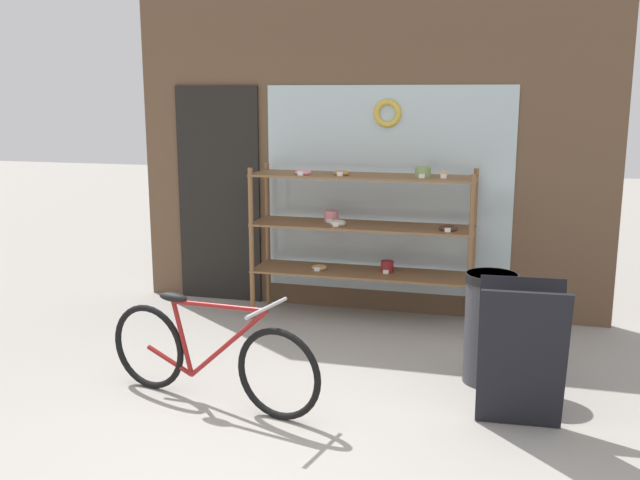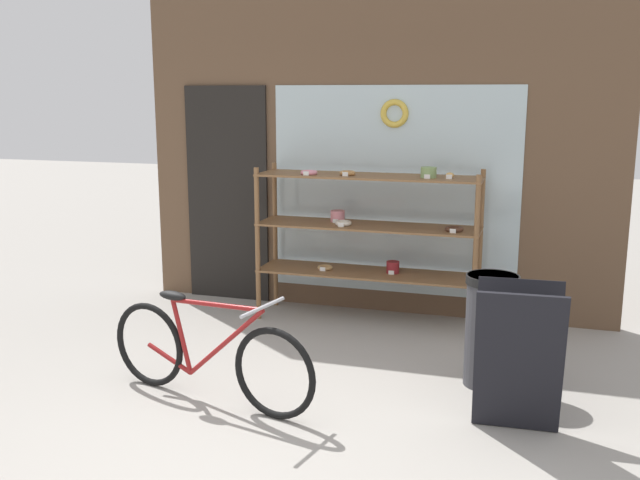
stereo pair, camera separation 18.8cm
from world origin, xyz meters
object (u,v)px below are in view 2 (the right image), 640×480
object	(u,v)px
display_case	(369,227)
trash_bin	(490,327)
sandwich_board	(518,358)
bicycle	(207,354)

from	to	relation	value
display_case	trash_bin	size ratio (longest dim) A/B	2.47
display_case	sandwich_board	size ratio (longest dim) A/B	2.18
sandwich_board	trash_bin	xyz separation A→B (m)	(-0.21, 0.65, -0.03)
display_case	bicycle	size ratio (longest dim) A/B	1.21
display_case	sandwich_board	bearing A→B (deg)	-52.85
display_case	bicycle	bearing A→B (deg)	-107.48
bicycle	trash_bin	distance (m)	1.96
display_case	bicycle	distance (m)	2.15
bicycle	sandwich_board	world-z (taller)	sandwich_board
sandwich_board	trash_bin	distance (m)	0.68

